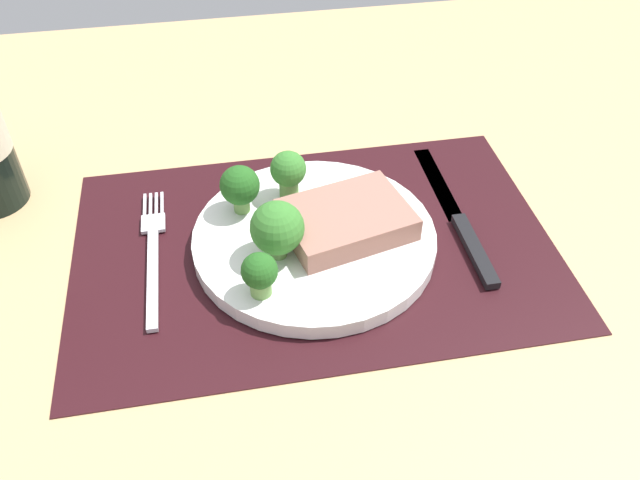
% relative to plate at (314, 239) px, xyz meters
% --- Properties ---
extents(ground_plane, '(1.40, 1.10, 0.03)m').
position_rel_plate_xyz_m(ground_plane, '(0.00, 0.00, -0.03)').
color(ground_plane, tan).
extents(placemat, '(0.47, 0.31, 0.00)m').
position_rel_plate_xyz_m(placemat, '(0.00, 0.00, -0.01)').
color(placemat, black).
rests_on(placemat, ground_plane).
extents(plate, '(0.24, 0.24, 0.02)m').
position_rel_plate_xyz_m(plate, '(0.00, 0.00, 0.00)').
color(plate, white).
rests_on(plate, placemat).
extents(steak, '(0.14, 0.11, 0.02)m').
position_rel_plate_xyz_m(steak, '(0.03, 0.00, 0.02)').
color(steak, '#9E6B5B').
rests_on(steak, plate).
extents(broccoli_near_steak, '(0.04, 0.04, 0.05)m').
position_rel_plate_xyz_m(broccoli_near_steak, '(-0.02, 0.06, 0.04)').
color(broccoli_near_steak, '#5B8942').
rests_on(broccoli_near_steak, plate).
extents(broccoli_back_left, '(0.05, 0.05, 0.06)m').
position_rel_plate_xyz_m(broccoli_back_left, '(-0.04, -0.02, 0.04)').
color(broccoli_back_left, '#6B994C').
rests_on(broccoli_back_left, plate).
extents(broccoli_near_fork, '(0.04, 0.04, 0.05)m').
position_rel_plate_xyz_m(broccoli_near_fork, '(-0.07, 0.05, 0.04)').
color(broccoli_near_fork, '#6B994C').
rests_on(broccoli_near_fork, plate).
extents(broccoli_center, '(0.03, 0.03, 0.04)m').
position_rel_plate_xyz_m(broccoli_center, '(-0.06, -0.07, 0.03)').
color(broccoli_center, '#6B994C').
rests_on(broccoli_center, plate).
extents(fork, '(0.02, 0.19, 0.01)m').
position_rel_plate_xyz_m(fork, '(-0.16, 0.01, -0.01)').
color(fork, silver).
rests_on(fork, placemat).
extents(knife, '(0.02, 0.23, 0.01)m').
position_rel_plate_xyz_m(knife, '(0.15, 0.01, -0.00)').
color(knife, black).
rests_on(knife, placemat).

